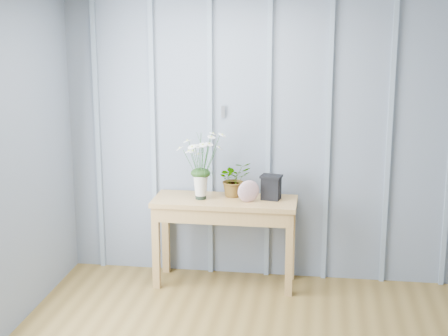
% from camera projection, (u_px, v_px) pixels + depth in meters
% --- Properties ---
extents(room_shell, '(4.00, 4.50, 2.50)m').
position_uv_depth(room_shell, '(292.00, 61.00, 4.32)').
color(room_shell, gray).
rests_on(room_shell, ground).
extents(sideboard, '(1.20, 0.45, 0.75)m').
position_uv_depth(sideboard, '(225.00, 212.00, 5.76)').
color(sideboard, '#A87E44').
rests_on(sideboard, ground).
extents(daisy_vase, '(0.41, 0.31, 0.57)m').
position_uv_depth(daisy_vase, '(200.00, 157.00, 5.66)').
color(daisy_vase, black).
rests_on(daisy_vase, sideboard).
extents(spider_plant, '(0.35, 0.34, 0.30)m').
position_uv_depth(spider_plant, '(234.00, 179.00, 5.79)').
color(spider_plant, black).
rests_on(spider_plant, sideboard).
extents(felt_disc_vessel, '(0.19, 0.12, 0.19)m').
position_uv_depth(felt_disc_vessel, '(249.00, 191.00, 5.62)').
color(felt_disc_vessel, '#8F4762').
rests_on(felt_disc_vessel, sideboard).
extents(carved_box, '(0.19, 0.16, 0.21)m').
position_uv_depth(carved_box, '(271.00, 187.00, 5.70)').
color(carved_box, black).
rests_on(carved_box, sideboard).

